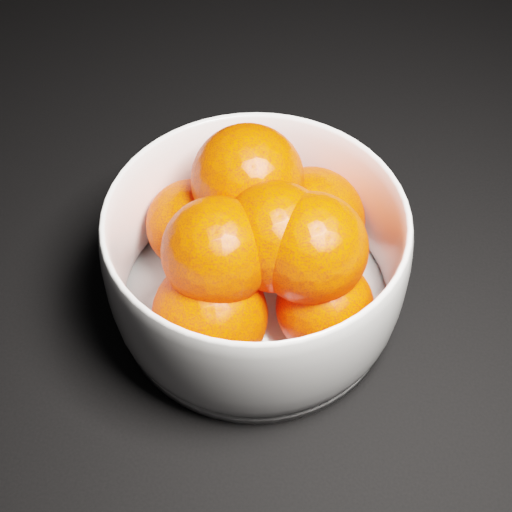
# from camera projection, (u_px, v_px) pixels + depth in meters

# --- Properties ---
(bowl) EXTENTS (0.21, 0.21, 0.10)m
(bowl) POSITION_uv_depth(u_px,v_px,m) (256.00, 261.00, 0.51)
(bowl) COLOR white
(bowl) RESTS_ON ground
(orange_pile) EXTENTS (0.17, 0.18, 0.12)m
(orange_pile) POSITION_uv_depth(u_px,v_px,m) (262.00, 244.00, 0.50)
(orange_pile) COLOR #FC2E00
(orange_pile) RESTS_ON bowl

